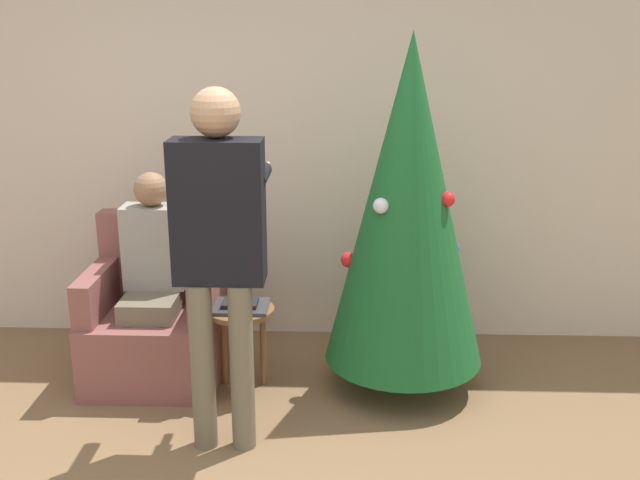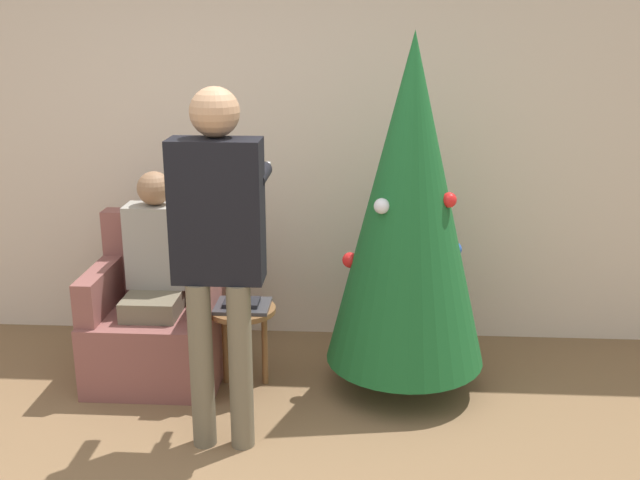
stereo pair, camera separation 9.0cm
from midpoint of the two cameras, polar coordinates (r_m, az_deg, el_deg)
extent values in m
cube|color=beige|center=(4.96, -5.78, 7.66)|extent=(8.00, 0.06, 2.70)
cylinder|color=brown|center=(4.55, 5.69, -9.89)|extent=(0.10, 0.10, 0.19)
cone|color=#195B28|center=(4.19, 6.09, 2.79)|extent=(0.91, 0.91, 1.87)
sphere|color=white|center=(4.32, 7.71, 5.35)|extent=(0.08, 0.08, 0.08)
sphere|color=red|center=(4.10, 9.08, 3.09)|extent=(0.08, 0.08, 0.08)
sphere|color=#2856B2|center=(4.44, 9.44, -0.63)|extent=(0.09, 0.09, 0.09)
sphere|color=red|center=(4.30, 1.59, -1.52)|extent=(0.09, 0.09, 0.09)
sphere|color=white|center=(4.00, 4.02, 2.62)|extent=(0.09, 0.09, 0.09)
cube|color=brown|center=(4.69, -12.87, -7.74)|extent=(0.77, 0.73, 0.44)
cube|color=brown|center=(4.78, -12.36, -0.98)|extent=(0.77, 0.14, 0.53)
cube|color=brown|center=(4.65, -17.05, -3.64)|extent=(0.12, 0.66, 0.26)
cube|color=brown|center=(4.48, -9.10, -3.86)|extent=(0.12, 0.66, 0.26)
cylinder|color=#6B604C|center=(4.54, -14.74, -8.72)|extent=(0.11, 0.11, 0.44)
cylinder|color=#6B604C|center=(4.49, -12.26, -8.85)|extent=(0.11, 0.11, 0.44)
cube|color=#6B604C|center=(4.53, -13.25, -4.80)|extent=(0.32, 0.40, 0.12)
cube|color=gray|center=(4.57, -13.03, -0.49)|extent=(0.36, 0.20, 0.50)
sphere|color=#936B4C|center=(4.48, -13.32, 3.79)|extent=(0.20, 0.20, 0.20)
cylinder|color=#6B604C|center=(3.84, -9.60, -9.55)|extent=(0.12, 0.12, 0.88)
cylinder|color=#6B604C|center=(3.81, -6.64, -9.66)|extent=(0.12, 0.12, 0.88)
cube|color=black|center=(3.60, -8.48, 2.13)|extent=(0.44, 0.20, 0.70)
sphere|color=tan|center=(3.55, -8.70, 9.59)|extent=(0.24, 0.24, 0.24)
cylinder|color=black|center=(3.79, -10.84, 4.90)|extent=(0.08, 0.30, 0.08)
cylinder|color=black|center=(3.73, -5.21, 4.93)|extent=(0.08, 0.30, 0.08)
cube|color=white|center=(3.91, -4.87, 5.50)|extent=(0.04, 0.14, 0.04)
cylinder|color=brown|center=(4.35, -6.68, -5.36)|extent=(0.39, 0.39, 0.03)
cylinder|color=brown|center=(4.33, -6.84, -9.21)|extent=(0.04, 0.04, 0.48)
cylinder|color=brown|center=(4.49, -4.93, -8.11)|extent=(0.04, 0.04, 0.48)
cylinder|color=brown|center=(4.53, -7.94, -8.02)|extent=(0.04, 0.04, 0.48)
cube|color=#38383D|center=(4.34, -6.69, -5.06)|extent=(0.33, 0.26, 0.02)
cube|color=black|center=(4.33, -6.70, -4.79)|extent=(0.20, 0.15, 0.02)
camera|label=1|loc=(0.04, -90.66, -0.20)|focal=42.00mm
camera|label=2|loc=(0.04, 89.34, 0.20)|focal=42.00mm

